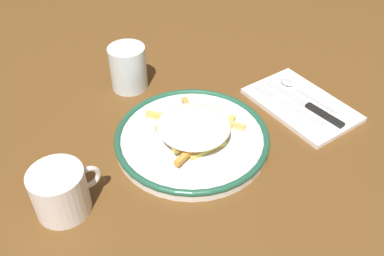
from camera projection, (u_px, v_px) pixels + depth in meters
ground_plane at (192, 143)px, 0.81m from camera, size 2.60×2.60×0.00m
plate at (192, 138)px, 0.80m from camera, size 0.30×0.30×0.02m
fries_heap at (193, 129)px, 0.78m from camera, size 0.19×0.20×0.04m
napkin at (301, 105)px, 0.89m from camera, size 0.15×0.23×0.01m
fork at (287, 104)px, 0.88m from camera, size 0.04×0.18×0.01m
knife at (309, 106)px, 0.87m from camera, size 0.03×0.21×0.01m
spoon at (298, 89)px, 0.92m from camera, size 0.03×0.15×0.01m
water_glass at (128, 68)px, 0.92m from camera, size 0.08×0.08×0.10m
coffee_mug at (61, 191)px, 0.66m from camera, size 0.12×0.09×0.08m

